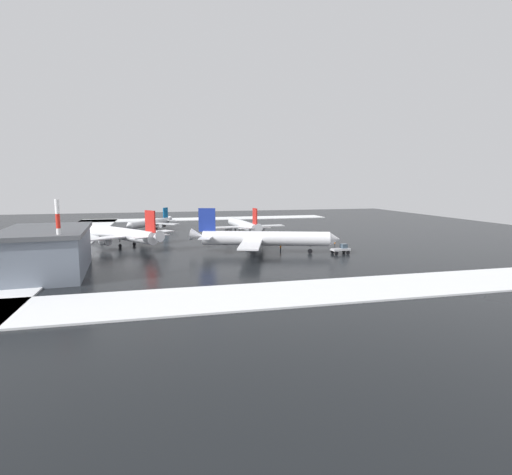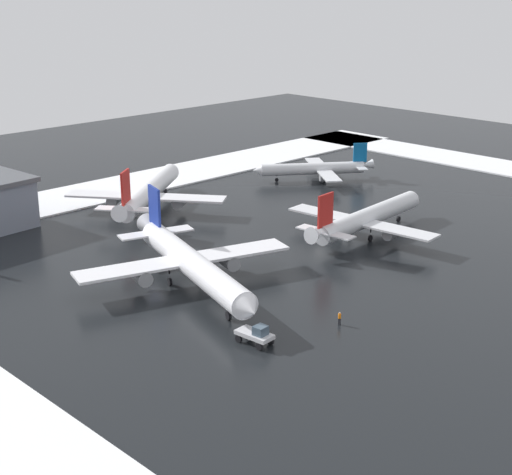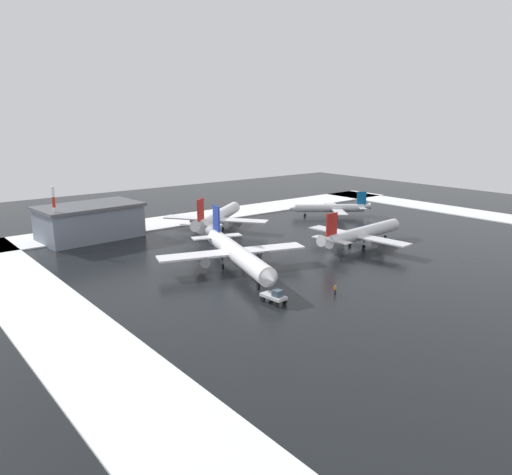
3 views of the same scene
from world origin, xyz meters
name	(u,v)px [view 3 (image 3 of 3)]	position (x,y,z in m)	size (l,w,h in m)	color
ground_plane	(330,246)	(0.00, 0.00, 0.00)	(240.00, 240.00, 0.00)	black
snow_bank_far	(215,215)	(0.00, -50.00, 0.15)	(152.00, 16.00, 0.31)	white
snow_bank_left	(472,213)	(-67.00, 0.00, 0.15)	(14.00, 116.00, 0.31)	white
snow_bank_right	(44,310)	(67.00, 0.00, 0.15)	(14.00, 116.00, 0.31)	white
airplane_parked_portside	(236,253)	(29.75, 2.05, 3.70)	(30.98, 36.78, 11.19)	white
airplane_parked_starboard	(331,208)	(-28.28, -26.05, 2.56)	(22.20, 19.37, 7.73)	silver
airplane_foreground_jet	(218,217)	(10.43, -32.81, 3.48)	(30.23, 26.37, 10.53)	white
airplane_far_rear	(362,233)	(-5.92, 4.83, 3.21)	(32.69, 27.16, 9.70)	silver
pushback_tug	(275,296)	(35.67, 20.77, 1.28)	(2.61, 4.75, 2.50)	silver
ground_crew_by_nose_gear	(335,289)	(24.55, 24.19, 0.97)	(0.36, 0.36, 1.71)	black
ground_crew_mid_apron	(257,271)	(28.53, 7.28, 0.97)	(0.36, 0.36, 1.71)	black
antenna_mast	(55,218)	(52.29, -39.42, 7.39)	(0.70, 0.70, 14.78)	red
cargo_hangar	(90,221)	(42.43, -44.11, 4.44)	(26.06, 16.85, 8.80)	slate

